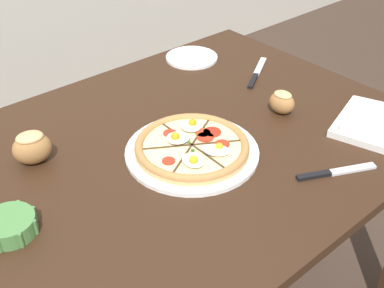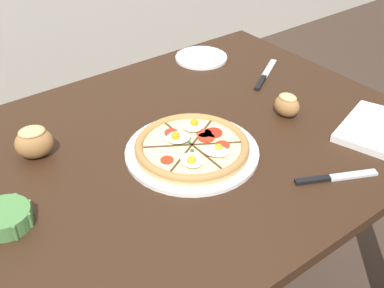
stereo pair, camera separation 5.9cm
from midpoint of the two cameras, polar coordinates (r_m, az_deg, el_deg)
name	(u,v)px [view 1 (the left image)]	position (r m, az deg, el deg)	size (l,w,h in m)	color
dining_table	(159,181)	(1.30, -5.29, -4.36)	(1.46, 0.96, 0.76)	#331E11
pizza	(192,148)	(1.22, -1.38, -0.45)	(0.34, 0.34, 0.05)	white
ramekin_bowl	(9,225)	(1.09, -22.31, -8.93)	(0.12, 0.12, 0.04)	#4C8442
napkin_folded	(375,123)	(1.41, 19.75, 2.35)	(0.27, 0.25, 0.04)	silver
bread_piece_near	(282,102)	(1.40, 9.43, 4.93)	(0.07, 0.09, 0.07)	#A3703D
bread_piece_mid	(32,147)	(1.25, -19.75, -0.37)	(0.11, 0.10, 0.09)	#A3703D
knife_main	(257,73)	(1.63, 6.66, 8.38)	(0.21, 0.13, 0.01)	silver
knife_spare	(335,172)	(1.21, 15.28, -3.24)	(0.19, 0.11, 0.01)	silver
side_saucer	(192,58)	(1.72, -1.04, 10.19)	(0.18, 0.18, 0.01)	white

